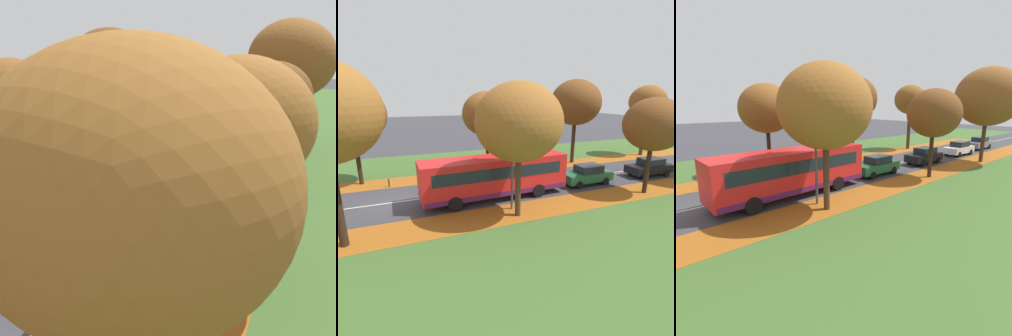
# 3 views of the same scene
# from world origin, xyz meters

# --- Properties ---
(grass_verge_left) EXTENTS (12.00, 90.00, 0.01)m
(grass_verge_left) POSITION_xyz_m (-9.20, 20.00, 0.00)
(grass_verge_left) COLOR #3D6028
(grass_verge_left) RESTS_ON ground
(leaf_litter_left) EXTENTS (2.80, 60.00, 0.00)m
(leaf_litter_left) POSITION_xyz_m (-4.60, 14.00, 0.01)
(leaf_litter_left) COLOR #9E5619
(leaf_litter_left) RESTS_ON grass_verge_left
(grass_verge_right) EXTENTS (12.00, 90.00, 0.01)m
(grass_verge_right) POSITION_xyz_m (9.20, 20.00, 0.00)
(grass_verge_right) COLOR #3D6028
(grass_verge_right) RESTS_ON ground
(leaf_litter_right) EXTENTS (2.80, 60.00, 0.00)m
(leaf_litter_right) POSITION_xyz_m (4.60, 14.00, 0.01)
(leaf_litter_right) COLOR #9E5619
(leaf_litter_right) RESTS_ON grass_verge_right
(road_centre_line) EXTENTS (0.12, 80.00, 0.01)m
(road_centre_line) POSITION_xyz_m (0.00, 20.00, 0.00)
(road_centre_line) COLOR silver
(road_centre_line) RESTS_ON ground
(tree_left_near) EXTENTS (4.55, 4.55, 7.53)m
(tree_left_near) POSITION_xyz_m (-5.03, 8.62, 5.46)
(tree_left_near) COLOR black
(tree_left_near) RESTS_ON ground
(tree_left_mid) EXTENTS (5.20, 5.20, 8.75)m
(tree_left_mid) POSITION_xyz_m (-4.89, 18.29, 6.39)
(tree_left_mid) COLOR #382619
(tree_left_mid) RESTS_ON ground
(tree_left_far) EXTENTS (4.12, 4.12, 8.30)m
(tree_left_far) POSITION_xyz_m (-4.84, 28.42, 6.39)
(tree_left_far) COLOR #422D1E
(tree_left_far) RESTS_ON ground
(tree_right_near) EXTENTS (4.97, 4.97, 7.91)m
(tree_right_near) POSITION_xyz_m (5.01, 7.27, 5.66)
(tree_right_near) COLOR #422D1E
(tree_right_near) RESTS_ON ground
(tree_right_mid) EXTENTS (4.19, 4.19, 7.03)m
(tree_right_mid) POSITION_xyz_m (5.01, 17.81, 5.12)
(tree_right_mid) COLOR black
(tree_right_mid) RESTS_ON ground
(tree_right_far) EXTENTS (6.31, 6.31, 9.38)m
(tree_right_far) POSITION_xyz_m (5.25, 27.11, 6.53)
(tree_right_far) COLOR #422D1E
(tree_right_far) RESTS_ON ground
(bollard_second) EXTENTS (0.12, 0.12, 0.72)m
(bollard_second) POSITION_xyz_m (-3.56, 2.84, 0.36)
(bollard_second) COLOR #4C3823
(bollard_second) RESTS_ON ground
(bollard_third) EXTENTS (0.12, 0.12, 0.65)m
(bollard_third) POSITION_xyz_m (-3.54, 5.88, 0.33)
(bollard_third) COLOR #4C3823
(bollard_third) RESTS_ON ground
(bollard_fourth) EXTENTS (0.12, 0.12, 0.69)m
(bollard_fourth) POSITION_xyz_m (-3.52, 8.91, 0.34)
(bollard_fourth) COLOR #4C3823
(bollard_fourth) RESTS_ON ground
(streetlamp_right) EXTENTS (1.89, 0.28, 6.00)m
(streetlamp_right) POSITION_xyz_m (3.67, 7.31, 3.74)
(streetlamp_right) COLOR #47474C
(streetlamp_right) RESTS_ON ground
(bus) EXTENTS (2.93, 10.49, 2.98)m
(bus) POSITION_xyz_m (1.68, 7.01, 1.70)
(bus) COLOR red
(bus) RESTS_ON ground
(car_green_lead) EXTENTS (1.79, 4.20, 1.62)m
(car_green_lead) POSITION_xyz_m (1.70, 15.08, 0.81)
(car_green_lead) COLOR #1E6038
(car_green_lead) RESTS_ON ground
(car_black_following) EXTENTS (1.88, 4.25, 1.62)m
(car_black_following) POSITION_xyz_m (1.86, 21.92, 0.81)
(car_black_following) COLOR black
(car_black_following) RESTS_ON ground
(car_white_third_in_line) EXTENTS (1.91, 4.26, 1.62)m
(car_white_third_in_line) POSITION_xyz_m (1.95, 29.04, 0.81)
(car_white_third_in_line) COLOR silver
(car_white_third_in_line) RESTS_ON ground
(car_grey_fourth_in_line) EXTENTS (1.87, 4.24, 1.62)m
(car_grey_fourth_in_line) POSITION_xyz_m (1.61, 35.37, 0.81)
(car_grey_fourth_in_line) COLOR slate
(car_grey_fourth_in_line) RESTS_ON ground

